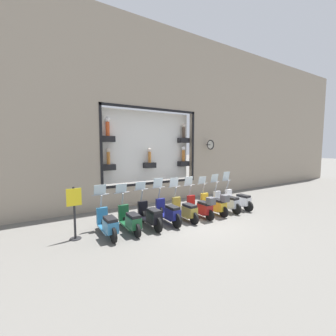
% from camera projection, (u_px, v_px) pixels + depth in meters
% --- Properties ---
extents(ground_plane, '(120.00, 120.00, 0.00)m').
position_uv_depth(ground_plane, '(193.00, 221.00, 8.90)').
color(ground_plane, '#66635E').
extents(building_facade, '(1.21, 36.00, 9.11)m').
position_uv_depth(building_facade, '(150.00, 113.00, 11.51)').
color(building_facade, gray).
rests_on(building_facade, ground_plane).
extents(scooter_white_0, '(1.80, 0.61, 1.70)m').
position_uv_depth(scooter_white_0, '(239.00, 200.00, 10.61)').
color(scooter_white_0, black).
rests_on(scooter_white_0, ground_plane).
extents(scooter_silver_1, '(1.80, 0.61, 1.63)m').
position_uv_depth(scooter_silver_1, '(227.00, 202.00, 10.20)').
color(scooter_silver_1, black).
rests_on(scooter_silver_1, ground_plane).
extents(scooter_yellow_2, '(1.79, 0.60, 1.57)m').
position_uv_depth(scooter_yellow_2, '(215.00, 204.00, 9.72)').
color(scooter_yellow_2, black).
rests_on(scooter_yellow_2, ground_plane).
extents(scooter_red_3, '(1.79, 0.60, 1.62)m').
position_uv_depth(scooter_red_3, '(201.00, 207.00, 9.31)').
color(scooter_red_3, black).
rests_on(scooter_red_3, ground_plane).
extents(scooter_olive_4, '(1.79, 0.60, 1.62)m').
position_uv_depth(scooter_olive_4, '(185.00, 210.00, 8.95)').
color(scooter_olive_4, black).
rests_on(scooter_olive_4, ground_plane).
extents(scooter_navy_5, '(1.81, 0.60, 1.67)m').
position_uv_depth(scooter_navy_5, '(169.00, 212.00, 8.55)').
color(scooter_navy_5, black).
rests_on(scooter_navy_5, ground_plane).
extents(scooter_black_6, '(1.81, 0.61, 1.58)m').
position_uv_depth(scooter_black_6, '(150.00, 216.00, 8.13)').
color(scooter_black_6, black).
rests_on(scooter_black_6, ground_plane).
extents(scooter_green_7, '(1.79, 0.61, 1.56)m').
position_uv_depth(scooter_green_7, '(130.00, 220.00, 7.71)').
color(scooter_green_7, black).
rests_on(scooter_green_7, ground_plane).
extents(scooter_teal_8, '(1.80, 0.61, 1.60)m').
position_uv_depth(scooter_teal_8, '(108.00, 224.00, 7.30)').
color(scooter_teal_8, black).
rests_on(scooter_teal_8, ground_plane).
extents(shop_sign_post, '(0.36, 0.45, 1.69)m').
position_uv_depth(shop_sign_post, '(74.00, 211.00, 7.06)').
color(shop_sign_post, '#232326').
rests_on(shop_sign_post, ground_plane).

